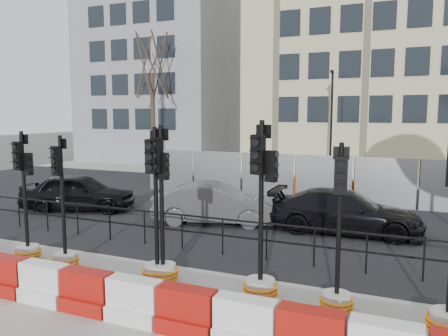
% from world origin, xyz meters
% --- Properties ---
extents(ground, '(120.00, 120.00, 0.00)m').
position_xyz_m(ground, '(0.00, 0.00, 0.00)').
color(ground, '#51514C').
rests_on(ground, ground).
extents(sidewalk_near, '(40.00, 6.00, 0.02)m').
position_xyz_m(sidewalk_near, '(0.00, -3.00, 0.01)').
color(sidewalk_near, gray).
rests_on(sidewalk_near, ground).
extents(road, '(40.00, 14.00, 0.03)m').
position_xyz_m(road, '(0.00, 7.00, 0.01)').
color(road, black).
rests_on(road, ground).
extents(sidewalk_far, '(40.00, 4.00, 0.02)m').
position_xyz_m(sidewalk_far, '(0.00, 16.00, 0.01)').
color(sidewalk_far, gray).
rests_on(sidewalk_far, ground).
extents(building_grey, '(11.00, 9.06, 14.00)m').
position_xyz_m(building_grey, '(-14.00, 21.99, 7.00)').
color(building_grey, gray).
rests_on(building_grey, ground).
extents(building_cream, '(15.00, 10.06, 18.00)m').
position_xyz_m(building_cream, '(2.00, 21.99, 9.00)').
color(building_cream, '#C4BC90').
rests_on(building_cream, ground).
extents(kerb_railing, '(18.00, 0.04, 1.00)m').
position_xyz_m(kerb_railing, '(0.00, 1.20, 0.69)').
color(kerb_railing, black).
rests_on(kerb_railing, ground).
extents(heras_fencing, '(14.33, 1.72, 2.00)m').
position_xyz_m(heras_fencing, '(-0.01, 9.80, 0.68)').
color(heras_fencing, '#969A9E').
rests_on(heras_fencing, ground).
extents(lamp_post_far, '(0.12, 0.56, 6.00)m').
position_xyz_m(lamp_post_far, '(0.50, 14.98, 3.22)').
color(lamp_post_far, black).
rests_on(lamp_post_far, ground).
extents(tree_bare_far, '(2.00, 2.00, 9.00)m').
position_xyz_m(tree_bare_far, '(-11.00, 15.50, 6.65)').
color(tree_bare_far, '#473828').
rests_on(tree_bare_far, ground).
extents(barrier_row, '(15.70, 0.50, 0.80)m').
position_xyz_m(barrier_row, '(-0.00, -2.80, 0.37)').
color(barrier_row, '#AE140D').
rests_on(barrier_row, ground).
extents(traffic_signal_b, '(0.65, 0.65, 3.28)m').
position_xyz_m(traffic_signal_b, '(-4.35, -1.13, 0.78)').
color(traffic_signal_b, '#BABAB5').
rests_on(traffic_signal_b, ground).
extents(traffic_signal_c, '(0.63, 0.63, 3.21)m').
position_xyz_m(traffic_signal_c, '(-3.07, -1.22, 0.66)').
color(traffic_signal_c, '#BABAB5').
rests_on(traffic_signal_c, ground).
extents(traffic_signal_d, '(0.68, 0.68, 3.43)m').
position_xyz_m(traffic_signal_d, '(-0.59, -1.07, 0.82)').
color(traffic_signal_d, '#BABAB5').
rests_on(traffic_signal_d, ground).
extents(traffic_signal_e, '(0.68, 0.68, 3.48)m').
position_xyz_m(traffic_signal_e, '(-0.48, -1.04, 0.72)').
color(traffic_signal_e, '#BABAB5').
rests_on(traffic_signal_e, ground).
extents(traffic_signal_f, '(0.71, 0.71, 3.59)m').
position_xyz_m(traffic_signal_f, '(1.78, -1.07, 0.85)').
color(traffic_signal_f, '#BABAB5').
rests_on(traffic_signal_f, ground).
extents(traffic_signal_g, '(0.63, 0.63, 3.20)m').
position_xyz_m(traffic_signal_g, '(3.27, -1.05, 0.66)').
color(traffic_signal_g, '#BABAB5').
rests_on(traffic_signal_g, ground).
extents(car_a, '(4.45, 5.32, 1.44)m').
position_xyz_m(car_a, '(-7.16, 3.96, 0.72)').
color(car_a, black).
rests_on(car_a, ground).
extents(car_b, '(3.59, 4.92, 1.37)m').
position_xyz_m(car_b, '(-1.53, 4.20, 0.69)').
color(car_b, '#46464B').
rests_on(car_b, ground).
extents(car_c, '(2.21, 4.78, 1.35)m').
position_xyz_m(car_c, '(2.66, 4.69, 0.67)').
color(car_c, black).
rests_on(car_c, ground).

